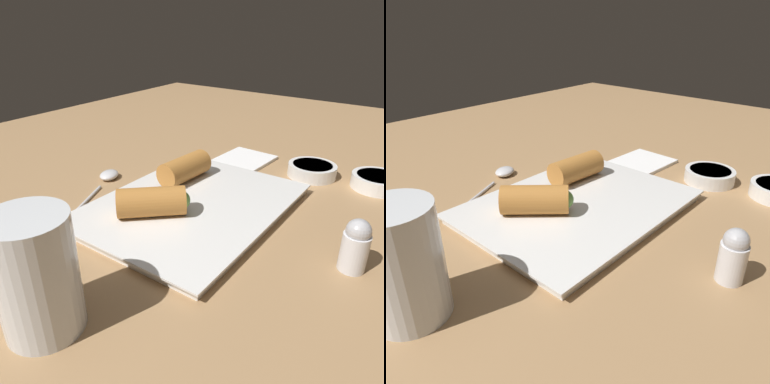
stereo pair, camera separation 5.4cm
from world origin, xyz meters
The scene contains 9 objects.
table_surface centered at (0.00, 0.00, 1.00)cm, with size 180.00×140.00×2.00cm.
serving_plate centered at (-2.84, 0.01, 2.76)cm, with size 32.13×24.34×1.50cm.
roll_front_left centered at (-9.15, -5.65, 5.53)cm, with size 10.07×4.71×4.07cm.
roll_front_right centered at (3.24, -1.90, 5.53)cm, with size 9.26×9.54×4.07cm.
dipping_bowl_near centered at (-25.96, 9.94, 3.25)cm, with size 8.42×8.42×2.29cm.
spoon centered at (-3.17, -18.50, 2.65)cm, with size 14.71×8.03×1.41cm.
napkin centered at (-25.45, -3.50, 2.30)cm, with size 11.53×9.98×0.60cm.
drinking_glass centered at (23.48, 1.96, 7.93)cm, with size 7.39×7.39×11.85cm.
salt_shaker centered at (-2.15, 23.00, 5.22)cm, with size 3.04×3.04×6.50cm.
Camera 2 is at (33.63, 32.70, 28.83)cm, focal length 35.00 mm.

